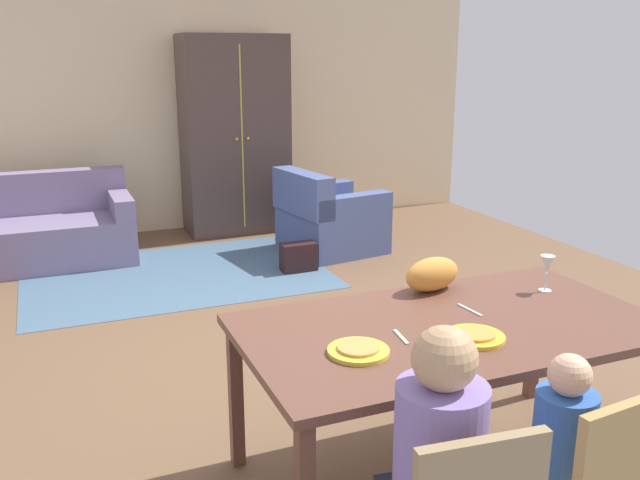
# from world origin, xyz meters

# --- Properties ---
(ground_plane) EXTENTS (7.12, 6.10, 0.02)m
(ground_plane) POSITION_xyz_m (0.00, 0.45, -0.01)
(ground_plane) COLOR brown
(back_wall) EXTENTS (7.12, 0.10, 2.70)m
(back_wall) POSITION_xyz_m (0.00, 3.55, 1.35)
(back_wall) COLOR beige
(back_wall) RESTS_ON ground_plane
(dining_table) EXTENTS (1.86, 1.02, 0.76)m
(dining_table) POSITION_xyz_m (0.22, -1.60, 0.69)
(dining_table) COLOR brown
(dining_table) RESTS_ON ground_plane
(plate_near_man) EXTENTS (0.25, 0.25, 0.02)m
(plate_near_man) POSITION_xyz_m (-0.29, -1.72, 0.77)
(plate_near_man) COLOR yellow
(plate_near_man) RESTS_ON dining_table
(pizza_near_man) EXTENTS (0.17, 0.17, 0.01)m
(pizza_near_man) POSITION_xyz_m (-0.29, -1.72, 0.78)
(pizza_near_man) COLOR #DF9749
(pizza_near_man) RESTS_ON plate_near_man
(plate_near_child) EXTENTS (0.25, 0.25, 0.02)m
(plate_near_child) POSITION_xyz_m (0.22, -1.78, 0.77)
(plate_near_child) COLOR yellow
(plate_near_child) RESTS_ON dining_table
(pizza_near_child) EXTENTS (0.17, 0.17, 0.01)m
(pizza_near_child) POSITION_xyz_m (0.22, -1.78, 0.78)
(pizza_near_child) COLOR #E5943E
(pizza_near_child) RESTS_ON plate_near_child
(wine_glass) EXTENTS (0.07, 0.07, 0.19)m
(wine_glass) POSITION_xyz_m (0.89, -1.42, 0.89)
(wine_glass) COLOR silver
(wine_glass) RESTS_ON dining_table
(fork) EXTENTS (0.04, 0.15, 0.01)m
(fork) POSITION_xyz_m (-0.06, -1.65, 0.76)
(fork) COLOR silver
(fork) RESTS_ON dining_table
(knife) EXTENTS (0.03, 0.17, 0.01)m
(knife) POSITION_xyz_m (0.39, -1.50, 0.76)
(knife) COLOR silver
(knife) RESTS_ON dining_table
(person_child) EXTENTS (0.22, 0.30, 0.92)m
(person_child) POSITION_xyz_m (0.22, -2.30, 0.43)
(person_child) COLOR #2E3843
(person_child) RESTS_ON ground_plane
(cat) EXTENTS (0.35, 0.22, 0.17)m
(cat) POSITION_xyz_m (0.37, -1.19, 0.84)
(cat) COLOR gold
(cat) RESTS_ON dining_table
(area_rug) EXTENTS (2.60, 1.80, 0.01)m
(area_rug) POSITION_xyz_m (-0.37, 1.84, 0.00)
(area_rug) COLOR #45627A
(area_rug) RESTS_ON ground_plane
(couch) EXTENTS (1.69, 0.86, 0.82)m
(couch) POSITION_xyz_m (-1.48, 2.69, 0.30)
(couch) COLOR slate
(couch) RESTS_ON ground_plane
(armchair) EXTENTS (0.99, 0.98, 0.82)m
(armchair) POSITION_xyz_m (1.18, 2.03, 0.32)
(armchair) COLOR #4A5A8E
(armchair) RESTS_ON ground_plane
(armoire) EXTENTS (1.10, 0.59, 2.10)m
(armoire) POSITION_xyz_m (0.57, 3.16, 1.05)
(armoire) COLOR #4B3933
(armoire) RESTS_ON ground_plane
(handbag) EXTENTS (0.32, 0.16, 0.26)m
(handbag) POSITION_xyz_m (0.68, 1.54, 0.13)
(handbag) COLOR black
(handbag) RESTS_ON ground_plane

